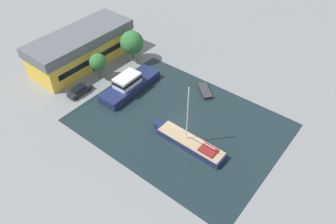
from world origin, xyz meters
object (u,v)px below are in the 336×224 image
Objects in this scene: warehouse_building at (81,48)px; quay_tree_near_building at (98,62)px; parked_car at (79,90)px; small_dinghy at (205,91)px; sailboat_moored at (190,143)px; motor_cruiser at (129,85)px; quay_tree_by_water at (132,43)px.

quay_tree_near_building is at bearing -104.33° from warehouse_building.
small_dinghy is (14.76, -17.84, -0.50)m from parked_car.
sailboat_moored is (2.23, -23.37, -0.18)m from parked_car.
quay_tree_near_building reaches higher than small_dinghy.
parked_car is 0.37× the size of motor_cruiser.
sailboat_moored is at bearing -117.27° from quay_tree_by_water.
quay_tree_by_water reaches higher than warehouse_building.
quay_tree_near_building is 20.89m from small_dinghy.
quay_tree_by_water is at bearing -5.71° from quay_tree_near_building.
motor_cruiser is (-7.61, -6.21, -3.10)m from quay_tree_by_water.
quay_tree_near_building is at bearing 5.58° from motor_cruiser.
small_dinghy is at bearing -73.69° from warehouse_building.
motor_cruiser is 2.92× the size of small_dinghy.
quay_tree_by_water reaches higher than quay_tree_near_building.
warehouse_building reaches higher than quay_tree_near_building.
motor_cruiser is (6.57, -6.39, 0.42)m from parked_car.
parked_car is at bearing -134.03° from warehouse_building.
sailboat_moored reaches higher than parked_car.
small_dinghy is (12.53, 5.54, -0.32)m from sailboat_moored.
quay_tree_near_building is at bearing 95.20° from parked_car.
small_dinghy is at bearing 38.12° from parked_car.
sailboat_moored is at bearing -98.21° from quay_tree_near_building.
quay_tree_near_building reaches higher than parked_car.
warehouse_building is at bearing 75.12° from quay_tree_near_building.
parked_car is 9.18m from motor_cruiser.
parked_car is (-5.70, -0.67, -2.94)m from quay_tree_near_building.
warehouse_building is at bearing -5.50° from motor_cruiser.
parked_car is at bearing 95.86° from sailboat_moored.
quay_tree_by_water is 14.61m from parked_car.
quay_tree_by_water reaches higher than parked_car.
motor_cruiser is at bearing -140.76° from quay_tree_by_water.
small_dinghy is (7.20, -25.50, -3.04)m from warehouse_building.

